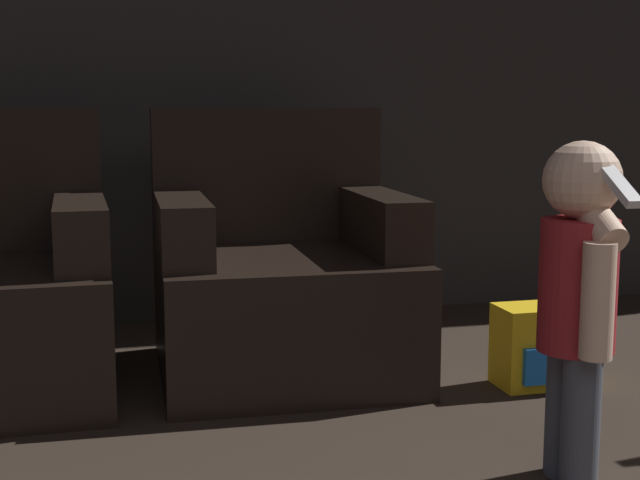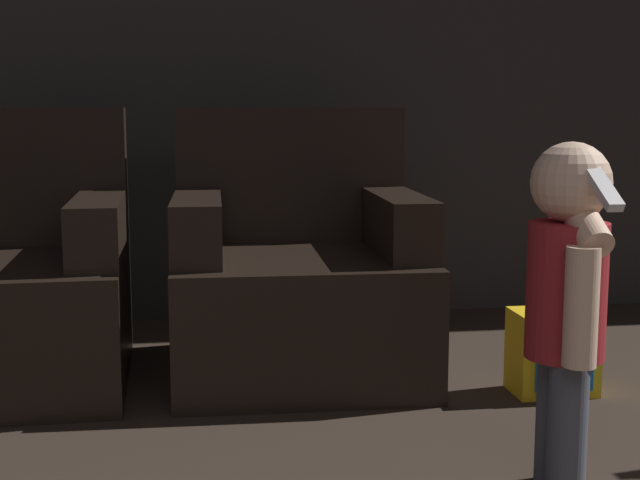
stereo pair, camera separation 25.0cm
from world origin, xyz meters
TOP-DOWN VIEW (x-y plane):
  - wall_back at (0.00, 4.50)m, footprint 8.40×0.05m
  - armchair_right at (0.06, 3.67)m, footprint 0.86×0.87m
  - person_toddler at (0.56, 2.53)m, footprint 0.18×0.33m
  - toy_backpack at (0.85, 3.27)m, footprint 0.26×0.19m

SIDE VIEW (x-z plane):
  - toy_backpack at x=0.85m, z-range 0.00..0.27m
  - armchair_right at x=0.06m, z-range -0.14..0.78m
  - person_toddler at x=0.56m, z-range 0.08..0.91m
  - wall_back at x=0.00m, z-range 0.00..2.60m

